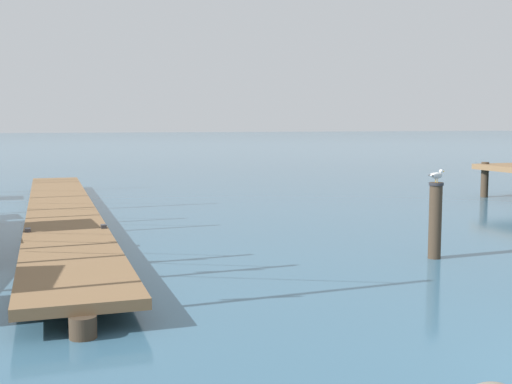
{
  "coord_description": "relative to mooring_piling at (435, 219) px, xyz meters",
  "views": [
    {
      "loc": [
        -6.74,
        -4.2,
        2.77
      ],
      "look_at": [
        -2.26,
        8.0,
        1.4
      ],
      "focal_mm": 45.52,
      "sensor_mm": 36.0,
      "label": 1
    }
  ],
  "objects": [
    {
      "name": "perched_seagull",
      "position": [
        -0.01,
        -0.0,
        0.9
      ],
      "size": [
        0.38,
        0.16,
        0.27
      ],
      "color": "gold",
      "rests_on": "mooring_piling"
    },
    {
      "name": "mooring_piling",
      "position": [
        0.0,
        0.0,
        0.0
      ],
      "size": [
        0.3,
        0.3,
        1.58
      ],
      "color": "#3D3023",
      "rests_on": "ground"
    },
    {
      "name": "floating_dock",
      "position": [
        -6.92,
        7.64,
        -0.46
      ],
      "size": [
        2.55,
        20.95,
        0.53
      ],
      "color": "brown",
      "rests_on": "ground"
    }
  ]
}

